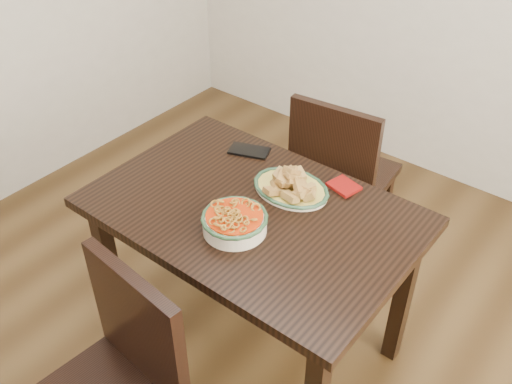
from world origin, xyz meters
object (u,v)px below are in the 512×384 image
Objects in this scene: fish_plate at (291,181)px; smartphone at (249,151)px; chair_far at (339,171)px; noodle_bowl at (235,220)px; chair_near at (117,380)px; dining_table at (253,229)px.

fish_plate is 1.82× the size of smartphone.
smartphone is at bearing 159.14° from fish_plate.
chair_far is at bearing 99.74° from fish_plate.
fish_plate is at bearing 93.68° from chair_far.
fish_plate reaches higher than noodle_bowl.
chair_near is 3.00× the size of fish_plate.
chair_near is (0.01, -0.69, -0.15)m from dining_table.
dining_table is 0.73m from chair_far.
chair_near is at bearing -92.05° from noodle_bowl.
noodle_bowl is at bearing -77.98° from dining_table.
chair_far reaches higher than noodle_bowl.
chair_far is at bearing 44.09° from smartphone.
smartphone is (-0.29, 0.11, -0.04)m from fish_plate.
smartphone is at bearing 123.15° from noodle_bowl.
chair_far is at bearing 97.55° from chair_near.
chair_near is 1.04m from smartphone.
dining_table is 3.95× the size of fish_plate.
dining_table is at bearing 102.02° from noodle_bowl.
chair_far is 5.46× the size of smartphone.
fish_plate reaches higher than dining_table.
fish_plate is (0.09, -0.54, 0.30)m from chair_far.
chair_far is 3.84× the size of noodle_bowl.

